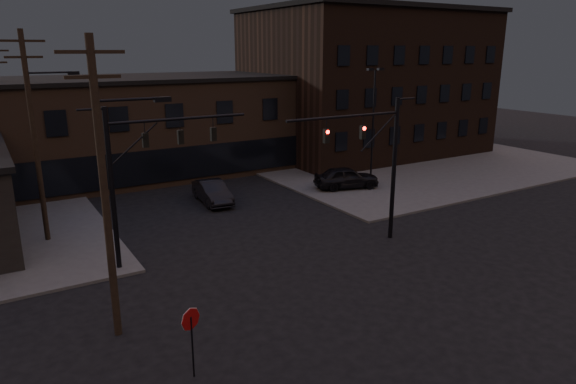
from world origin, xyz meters
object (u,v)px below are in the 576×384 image
object	(u,v)px
stop_sign	(191,327)
traffic_signal_far	(138,168)
parked_car_lot_a	(346,177)
car_crossing	(212,192)
traffic_signal_near	(379,156)
parked_car_lot_b	(360,152)

from	to	relation	value
stop_sign	traffic_signal_far	bearing A→B (deg)	82.68
parked_car_lot_a	car_crossing	size ratio (longest dim) A/B	1.04
traffic_signal_near	parked_car_lot_b	distance (m)	22.74
traffic_signal_far	stop_sign	bearing A→B (deg)	-97.32
stop_sign	parked_car_lot_a	xyz separation A→B (m)	(18.69, 16.12, -0.85)
traffic_signal_near	traffic_signal_far	bearing A→B (deg)	163.83
traffic_signal_near	parked_car_lot_b	world-z (taller)	traffic_signal_near
parked_car_lot_b	car_crossing	bearing A→B (deg)	124.29
traffic_signal_far	parked_car_lot_a	xyz separation A→B (m)	(17.41, 6.13, -4.02)
traffic_signal_far	car_crossing	size ratio (longest dim) A/B	1.68
parked_car_lot_a	parked_car_lot_b	world-z (taller)	parked_car_lot_a
stop_sign	parked_car_lot_a	bearing A→B (deg)	40.76
traffic_signal_far	traffic_signal_near	bearing A→B (deg)	-16.17
traffic_signal_near	car_crossing	distance (m)	13.39
stop_sign	parked_car_lot_b	size ratio (longest dim) A/B	0.54
traffic_signal_near	traffic_signal_far	world-z (taller)	same
parked_car_lot_b	traffic_signal_far	bearing A→B (deg)	135.19
traffic_signal_far	stop_sign	distance (m)	10.55
traffic_signal_near	stop_sign	size ratio (longest dim) A/B	3.23
traffic_signal_near	car_crossing	size ratio (longest dim) A/B	1.68
traffic_signal_near	stop_sign	xyz separation A→B (m)	(-13.36, -6.49, -3.09)
traffic_signal_near	parked_car_lot_a	xyz separation A→B (m)	(5.34, 9.63, -3.94)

